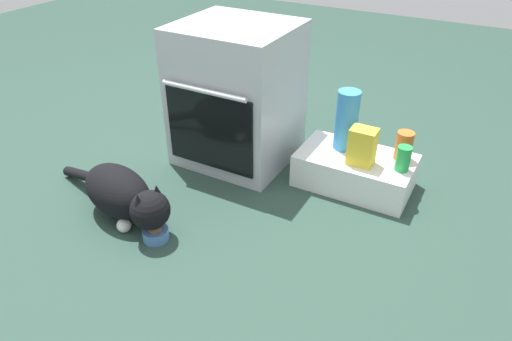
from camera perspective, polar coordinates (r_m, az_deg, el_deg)
ground at (r=2.26m, az=-7.76°, el=-3.94°), size 8.00×8.00×0.00m
oven at (r=2.45m, az=-2.34°, el=9.17°), size 0.57×0.57×0.72m
pantry_cabinet at (r=2.37m, az=11.90°, el=0.01°), size 0.56×0.33×0.17m
food_bowl at (r=2.06m, az=-12.10°, el=-7.46°), size 0.11×0.11×0.07m
cat at (r=2.15m, az=-15.89°, el=-2.80°), size 0.80×0.31×0.25m
soda_can at (r=2.24m, az=17.47°, el=1.40°), size 0.07×0.07×0.12m
water_bottle at (r=2.32m, az=10.96°, el=6.02°), size 0.11×0.11×0.30m
sauce_jar at (r=2.33m, az=17.54°, el=2.90°), size 0.08×0.08×0.14m
snack_bag at (r=2.23m, az=12.79°, el=2.85°), size 0.12×0.09×0.18m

